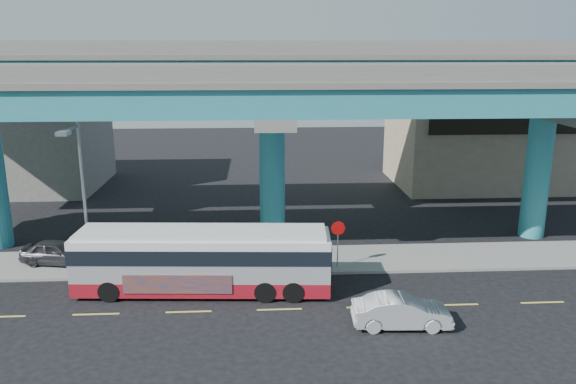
{
  "coord_description": "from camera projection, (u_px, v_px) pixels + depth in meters",
  "views": [
    {
      "loc": [
        -0.96,
        -23.1,
        11.16
      ],
      "look_at": [
        0.63,
        4.0,
        4.28
      ],
      "focal_mm": 35.0,
      "sensor_mm": 36.0,
      "label": 1
    }
  ],
  "objects": [
    {
      "name": "building_beige",
      "position": [
        479.0,
        143.0,
        47.55
      ],
      "size": [
        14.0,
        10.23,
        7.0
      ],
      "color": "tan",
      "rests_on": "ground"
    },
    {
      "name": "stop_sign",
      "position": [
        338.0,
        234.0,
        28.9
      ],
      "size": [
        0.75,
        0.09,
        2.5
      ],
      "rotation": [
        0.0,
        0.0,
        -0.35
      ],
      "color": "gray",
      "rests_on": "sidewalk"
    },
    {
      "name": "parked_car",
      "position": [
        57.0,
        252.0,
        29.63
      ],
      "size": [
        2.96,
        4.36,
        1.29
      ],
      "primitive_type": "imported",
      "rotation": [
        0.0,
        0.0,
        1.38
      ],
      "color": "#313136",
      "rests_on": "sidewalk"
    },
    {
      "name": "building_concrete",
      "position": [
        24.0,
        134.0,
        46.13
      ],
      "size": [
        12.0,
        10.0,
        9.0
      ],
      "primitive_type": "cube",
      "color": "gray",
      "rests_on": "ground"
    },
    {
      "name": "lane_markings",
      "position": [
        279.0,
        309.0,
        24.86
      ],
      "size": [
        58.0,
        0.12,
        0.01
      ],
      "color": "#D8C64C",
      "rests_on": "ground"
    },
    {
      "name": "ground",
      "position": [
        279.0,
        306.0,
        25.15
      ],
      "size": [
        120.0,
        120.0,
        0.0
      ],
      "primitive_type": "plane",
      "color": "black",
      "rests_on": "ground"
    },
    {
      "name": "street_lamp",
      "position": [
        79.0,
        180.0,
        26.68
      ],
      "size": [
        0.5,
        2.52,
        7.73
      ],
      "color": "gray",
      "rests_on": "sidewalk"
    },
    {
      "name": "sedan",
      "position": [
        401.0,
        312.0,
        23.17
      ],
      "size": [
        1.83,
        4.22,
        1.34
      ],
      "primitive_type": "imported",
      "rotation": [
        0.0,
        0.0,
        1.52
      ],
      "color": "silver",
      "rests_on": "ground"
    },
    {
      "name": "transit_bus",
      "position": [
        203.0,
        258.0,
        26.32
      ],
      "size": [
        12.09,
        3.34,
        3.06
      ],
      "rotation": [
        0.0,
        0.0,
        -0.07
      ],
      "color": "maroon",
      "rests_on": "ground"
    },
    {
      "name": "sidewalk",
      "position": [
        275.0,
        260.0,
        30.46
      ],
      "size": [
        70.0,
        4.0,
        0.15
      ],
      "primitive_type": "cube",
      "color": "gray",
      "rests_on": "ground"
    },
    {
      "name": "viaduct",
      "position": [
        272.0,
        87.0,
        31.72
      ],
      "size": [
        52.0,
        12.4,
        11.7
      ],
      "color": "teal",
      "rests_on": "ground"
    }
  ]
}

